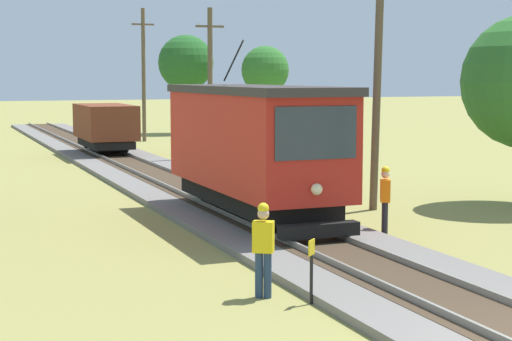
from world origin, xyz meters
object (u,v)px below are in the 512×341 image
(utility_pole_mid, at_px, (210,83))
(freight_car, at_px, (105,126))
(track_worker, at_px, (263,246))
(second_worker, at_px, (385,197))
(trackside_signal_marker, at_px, (311,268))
(red_tram, at_px, (254,144))
(utility_pole_far, at_px, (144,74))
(tree_right_far, at_px, (265,70))
(tree_left_near, at_px, (186,63))
(utility_pole_near_tram, at_px, (378,68))

(utility_pole_mid, bearing_deg, freight_car, 135.14)
(track_worker, height_order, second_worker, same)
(utility_pole_mid, relative_size, trackside_signal_marker, 6.17)
(red_tram, relative_size, utility_pole_far, 1.04)
(red_tram, height_order, trackside_signal_marker, red_tram)
(red_tram, bearing_deg, utility_pole_far, 81.85)
(trackside_signal_marker, xyz_separation_m, tree_right_far, (15.15, 39.32, 3.77))
(tree_right_far, bearing_deg, trackside_signal_marker, -111.08)
(red_tram, relative_size, track_worker, 4.79)
(red_tram, height_order, tree_left_near, tree_left_near)
(track_worker, distance_m, tree_right_far, 41.85)
(freight_car, distance_m, utility_pole_mid, 6.33)
(trackside_signal_marker, height_order, second_worker, second_worker)
(track_worker, bearing_deg, utility_pole_near_tram, 171.81)
(red_tram, distance_m, utility_pole_far, 29.76)
(freight_car, height_order, utility_pole_far, utility_pole_far)
(second_worker, xyz_separation_m, tree_left_near, (6.26, 38.28, 3.99))
(utility_pole_far, height_order, tree_right_far, utility_pole_far)
(trackside_signal_marker, bearing_deg, utility_pole_mid, 75.59)
(utility_pole_mid, height_order, tree_right_far, utility_pole_mid)
(utility_pole_far, height_order, second_worker, utility_pole_far)
(utility_pole_far, xyz_separation_m, trackside_signal_marker, (-6.34, -37.64, -3.53))
(red_tram, height_order, utility_pole_near_tram, utility_pole_near_tram)
(freight_car, bearing_deg, red_tram, -89.99)
(trackside_signal_marker, bearing_deg, red_tram, 75.55)
(second_worker, xyz_separation_m, tree_right_far, (10.54, 34.02, 3.46))
(utility_pole_far, bearing_deg, freight_car, -115.64)
(utility_pole_far, distance_m, tree_left_near, 7.52)
(red_tram, xyz_separation_m, second_worker, (2.49, -2.94, -1.21))
(utility_pole_mid, xyz_separation_m, track_worker, (-6.98, -23.94, -2.75))
(utility_pole_near_tram, height_order, tree_right_far, utility_pole_near_tram)
(second_worker, relative_size, tree_right_far, 0.29)
(tree_left_near, bearing_deg, freight_car, -120.70)
(utility_pole_far, distance_m, second_worker, 32.54)
(utility_pole_near_tram, relative_size, second_worker, 4.73)
(freight_car, relative_size, track_worker, 2.91)
(tree_left_near, bearing_deg, track_worker, -105.03)
(utility_pole_far, relative_size, tree_right_far, 1.35)
(second_worker, distance_m, tree_right_far, 35.78)
(trackside_signal_marker, distance_m, track_worker, 1.02)
(red_tram, bearing_deg, second_worker, -49.80)
(red_tram, xyz_separation_m, freight_car, (-0.00, 20.61, -0.64))
(red_tram, height_order, second_worker, red_tram)
(freight_car, distance_m, utility_pole_far, 10.09)
(red_tram, bearing_deg, track_worker, -110.19)
(freight_car, height_order, tree_left_near, tree_left_near)
(freight_car, bearing_deg, utility_pole_mid, -44.86)
(trackside_signal_marker, xyz_separation_m, track_worker, (-0.64, 0.72, 0.32))
(red_tram, distance_m, trackside_signal_marker, 8.65)
(trackside_signal_marker, relative_size, second_worker, 0.66)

